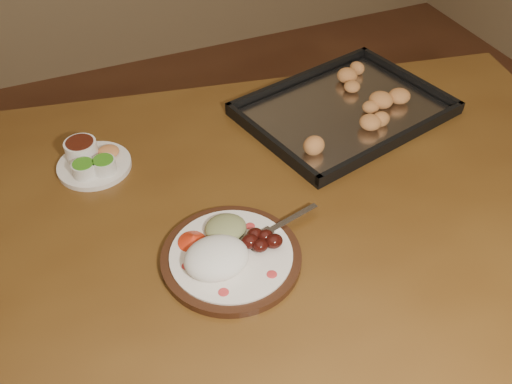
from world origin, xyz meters
name	(u,v)px	position (x,y,z in m)	size (l,w,h in m)	color
dining_table	(244,250)	(0.02, 0.04, 0.65)	(1.64, 1.15, 0.75)	brown
dinner_plate	(227,253)	(-0.05, -0.05, 0.77)	(0.30, 0.24, 0.05)	#33190E
condiment_saucer	(91,160)	(-0.21, 0.29, 0.77)	(0.15, 0.15, 0.05)	white
baking_tray	(344,109)	(0.35, 0.25, 0.76)	(0.49, 0.41, 0.05)	black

